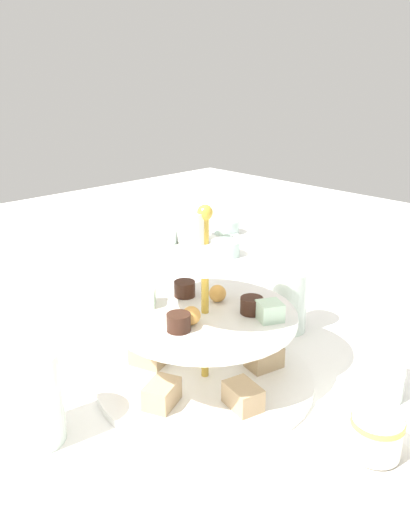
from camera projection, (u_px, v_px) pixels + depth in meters
The scene contains 7 objects.
ground_plane at pixel (205, 382), 0.75m from camera, with size 2.40×2.40×0.00m, color white.
tiered_serving_stand at pixel (205, 330), 0.72m from camera, with size 0.30×0.30×0.25m.
water_glass_tall_right at pixel (32, 398), 0.61m from camera, with size 0.07×0.07×0.11m, color silver.
water_glass_short_left at pixel (381, 368), 0.70m from camera, with size 0.06×0.06×0.08m, color silver.
teacup_with_saucer at pixel (376, 439), 0.59m from camera, with size 0.09×0.09×0.05m.
butter_knife_left at pixel (98, 315), 0.94m from camera, with size 0.17×0.01×0.00m, color silver.
water_glass_mid_back at pixel (288, 301), 0.88m from camera, with size 0.06×0.06×0.10m, color silver.
Camera 1 is at (-0.46, 0.45, 0.41)m, focal length 37.74 mm.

